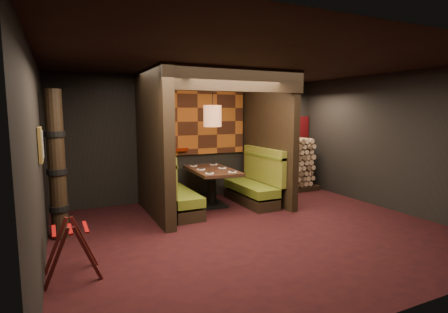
% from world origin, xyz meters
% --- Properties ---
extents(floor, '(6.50, 5.50, 0.02)m').
position_xyz_m(floor, '(0.00, 0.00, -0.01)').
color(floor, black).
rests_on(floor, ground).
extents(ceiling, '(6.50, 5.50, 0.02)m').
position_xyz_m(ceiling, '(0.00, 0.00, 2.86)').
color(ceiling, black).
rests_on(ceiling, ground).
extents(wall_back, '(6.50, 0.02, 2.85)m').
position_xyz_m(wall_back, '(0.00, 2.76, 1.43)').
color(wall_back, black).
rests_on(wall_back, ground).
extents(wall_front, '(6.50, 0.02, 2.85)m').
position_xyz_m(wall_front, '(0.00, -2.76, 1.43)').
color(wall_front, black).
rests_on(wall_front, ground).
extents(wall_left, '(0.02, 5.50, 2.85)m').
position_xyz_m(wall_left, '(-3.26, 0.00, 1.43)').
color(wall_left, black).
rests_on(wall_left, ground).
extents(wall_right, '(0.02, 5.50, 2.85)m').
position_xyz_m(wall_right, '(3.26, 0.00, 1.43)').
color(wall_right, black).
rests_on(wall_right, ground).
extents(partition_left, '(0.20, 2.20, 2.85)m').
position_xyz_m(partition_left, '(-1.35, 1.65, 1.43)').
color(partition_left, black).
rests_on(partition_left, floor).
extents(partition_right, '(0.15, 2.10, 2.85)m').
position_xyz_m(partition_right, '(1.30, 1.70, 1.43)').
color(partition_right, black).
rests_on(partition_right, floor).
extents(header_beam, '(2.85, 0.18, 0.44)m').
position_xyz_m(header_beam, '(-0.02, 0.70, 2.63)').
color(header_beam, black).
rests_on(header_beam, partition_left).
extents(tapa_back_panel, '(2.40, 0.06, 1.55)m').
position_xyz_m(tapa_back_panel, '(-0.02, 2.71, 1.82)').
color(tapa_back_panel, '#924716').
rests_on(tapa_back_panel, wall_back).
extents(tapa_side_panel, '(0.04, 1.85, 1.45)m').
position_xyz_m(tapa_side_panel, '(-1.23, 1.82, 1.85)').
color(tapa_side_panel, '#924716').
rests_on(tapa_side_panel, partition_left).
extents(lacquer_shelf, '(0.60, 0.12, 0.07)m').
position_xyz_m(lacquer_shelf, '(-0.60, 2.65, 1.18)').
color(lacquer_shelf, '#5D1204').
rests_on(lacquer_shelf, wall_back).
extents(booth_bench_left, '(0.68, 1.60, 1.14)m').
position_xyz_m(booth_bench_left, '(-0.96, 1.65, 0.40)').
color(booth_bench_left, black).
rests_on(booth_bench_left, floor).
extents(booth_bench_right, '(0.68, 1.60, 1.14)m').
position_xyz_m(booth_bench_right, '(0.93, 1.65, 0.40)').
color(booth_bench_right, black).
rests_on(booth_bench_right, floor).
extents(dining_table, '(0.93, 1.61, 0.83)m').
position_xyz_m(dining_table, '(-0.05, 1.80, 0.59)').
color(dining_table, black).
rests_on(dining_table, floor).
extents(place_settings, '(0.73, 1.28, 0.03)m').
position_xyz_m(place_settings, '(-0.05, 1.80, 0.84)').
color(place_settings, white).
rests_on(place_settings, dining_table).
extents(pendant_lamp, '(0.38, 0.38, 1.12)m').
position_xyz_m(pendant_lamp, '(-0.05, 1.75, 1.96)').
color(pendant_lamp, '#9B603B').
rests_on(pendant_lamp, ceiling).
extents(framed_picture, '(0.05, 0.36, 0.46)m').
position_xyz_m(framed_picture, '(-3.22, 0.10, 1.62)').
color(framed_picture, olive).
rests_on(framed_picture, wall_left).
extents(luggage_rack, '(0.71, 0.50, 0.76)m').
position_xyz_m(luggage_rack, '(-2.94, -0.46, 0.38)').
color(luggage_rack, '#431210').
rests_on(luggage_rack, floor).
extents(totem_column, '(0.31, 0.31, 2.40)m').
position_xyz_m(totem_column, '(-3.05, 1.10, 1.19)').
color(totem_column, black).
rests_on(totem_column, floor).
extents(firewood_stack, '(1.73, 0.70, 1.36)m').
position_xyz_m(firewood_stack, '(2.29, 2.35, 0.68)').
color(firewood_stack, black).
rests_on(firewood_stack, floor).
extents(mosaic_header, '(1.83, 0.10, 0.56)m').
position_xyz_m(mosaic_header, '(2.29, 2.68, 1.64)').
color(mosaic_header, maroon).
rests_on(mosaic_header, wall_back).
extents(bay_front_post, '(0.08, 0.08, 2.85)m').
position_xyz_m(bay_front_post, '(1.39, 1.96, 1.43)').
color(bay_front_post, black).
rests_on(bay_front_post, floor).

